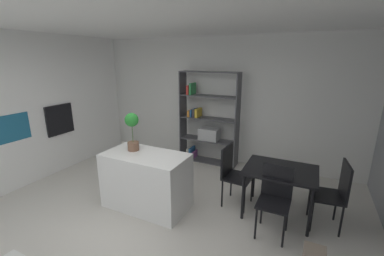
{
  "coord_description": "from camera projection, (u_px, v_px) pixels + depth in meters",
  "views": [
    {
      "loc": [
        2.1,
        -2.55,
        2.31
      ],
      "look_at": [
        0.36,
        1.02,
        1.2
      ],
      "focal_mm": 23.69,
      "sensor_mm": 36.0,
      "label": 1
    }
  ],
  "objects": [
    {
      "name": "potted_plant_on_island",
      "position": [
        132.0,
        128.0,
        3.94
      ],
      "size": [
        0.21,
        0.21,
        0.6
      ],
      "color": "brown",
      "rests_on": "kitchen_island"
    },
    {
      "name": "kitchen_island",
      "position": [
        146.0,
        181.0,
        3.99
      ],
      "size": [
        1.31,
        0.7,
        0.89
      ],
      "primitive_type": "cube",
      "color": "white",
      "rests_on": "ground_plane"
    },
    {
      "name": "dining_table",
      "position": [
        280.0,
        174.0,
        3.71
      ],
      "size": [
        1.01,
        0.8,
        0.74
      ],
      "color": "black",
      "rests_on": "ground_plane"
    },
    {
      "name": "back_partition",
      "position": [
        212.0,
        100.0,
        5.76
      ],
      "size": [
        6.49,
        0.06,
        2.76
      ],
      "primitive_type": "cube",
      "color": "silver",
      "rests_on": "ground_plane"
    },
    {
      "name": "built_in_oven",
      "position": [
        60.0,
        119.0,
        5.18
      ],
      "size": [
        0.06,
        0.59,
        0.61
      ],
      "color": "black",
      "rests_on": "ground_plane"
    },
    {
      "name": "open_bookshelf",
      "position": [
        206.0,
        123.0,
        5.64
      ],
      "size": [
        1.31,
        0.34,
        2.03
      ],
      "color": "#4C4C51",
      "rests_on": "ground_plane"
    },
    {
      "name": "ground_plane",
      "position": [
        140.0,
        221.0,
        3.72
      ],
      "size": [
        8.92,
        8.92,
        0.0
      ],
      "primitive_type": "plane",
      "color": "beige"
    },
    {
      "name": "dining_chair_island_side",
      "position": [
        232.0,
        170.0,
        4.04
      ],
      "size": [
        0.45,
        0.47,
        0.97
      ],
      "rotation": [
        0.0,
        0.0,
        1.51
      ],
      "color": "black",
      "rests_on": "ground_plane"
    },
    {
      "name": "dining_chair_window_side",
      "position": [
        336.0,
        190.0,
        3.43
      ],
      "size": [
        0.47,
        0.5,
        0.98
      ],
      "rotation": [
        0.0,
        0.0,
        -1.45
      ],
      "color": "black",
      "rests_on": "ground_plane"
    },
    {
      "name": "ceiling_slab",
      "position": [
        126.0,
        15.0,
        2.97
      ],
      "size": [
        6.49,
        5.63,
        0.06
      ],
      "color": "white",
      "rests_on": "ground_plane"
    },
    {
      "name": "tall_cabinet_run_left",
      "position": [
        6.0,
        111.0,
        4.56
      ],
      "size": [
        0.62,
        5.07,
        2.76
      ],
      "primitive_type": "cube",
      "color": "white",
      "rests_on": "ground_plane"
    },
    {
      "name": "dining_chair_near",
      "position": [
        275.0,
        194.0,
        3.36
      ],
      "size": [
        0.41,
        0.42,
        0.94
      ],
      "rotation": [
        0.0,
        0.0,
        -0.01
      ],
      "color": "black",
      "rests_on": "ground_plane"
    }
  ]
}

